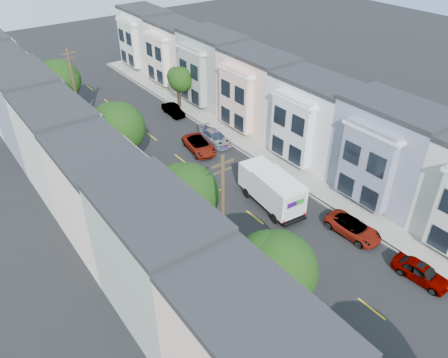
% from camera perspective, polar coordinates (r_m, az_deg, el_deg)
% --- Properties ---
extents(ground, '(160.00, 160.00, 0.00)m').
position_cam_1_polar(ground, '(33.91, 10.66, -10.06)').
color(ground, black).
rests_on(ground, ground).
extents(road_slab, '(12.00, 70.00, 0.02)m').
position_cam_1_polar(road_slab, '(42.97, -3.63, 0.99)').
color(road_slab, black).
rests_on(road_slab, ground).
extents(curb_left, '(0.30, 70.00, 0.15)m').
position_cam_1_polar(curb_left, '(40.58, -10.79, -1.67)').
color(curb_left, gray).
rests_on(curb_left, ground).
extents(curb_right, '(0.30, 70.00, 0.15)m').
position_cam_1_polar(curb_right, '(45.97, 2.68, 3.46)').
color(curb_right, gray).
rests_on(curb_right, ground).
extents(sidewalk_left, '(2.60, 70.00, 0.15)m').
position_cam_1_polar(sidewalk_left, '(40.17, -12.43, -2.29)').
color(sidewalk_left, gray).
rests_on(sidewalk_left, ground).
extents(sidewalk_right, '(2.60, 70.00, 0.15)m').
position_cam_1_polar(sidewalk_right, '(46.70, 3.93, 3.93)').
color(sidewalk_right, gray).
rests_on(sidewalk_right, ground).
extents(centerline, '(0.12, 70.00, 0.01)m').
position_cam_1_polar(centerline, '(42.97, -3.63, 0.98)').
color(centerline, gold).
rests_on(centerline, ground).
extents(townhouse_row_left, '(5.00, 70.00, 8.50)m').
position_cam_1_polar(townhouse_row_left, '(39.26, -17.39, -4.26)').
color(townhouse_row_left, white).
rests_on(townhouse_row_left, ground).
extents(townhouse_row_right, '(5.00, 70.00, 8.50)m').
position_cam_1_polar(townhouse_row_right, '(49.00, 7.36, 5.13)').
color(townhouse_row_right, white).
rests_on(townhouse_row_right, ground).
extents(tree_b, '(4.70, 4.70, 7.31)m').
position_cam_1_polar(tree_b, '(25.59, 6.79, -11.86)').
color(tree_b, black).
rests_on(tree_b, ground).
extents(tree_c, '(4.70, 4.70, 7.11)m').
position_cam_1_polar(tree_c, '(31.54, -4.95, -2.13)').
color(tree_c, black).
rests_on(tree_c, ground).
extents(tree_d, '(4.70, 4.70, 7.88)m').
position_cam_1_polar(tree_d, '(39.91, -13.70, 6.42)').
color(tree_d, black).
rests_on(tree_d, ground).
extents(tree_e, '(4.70, 4.70, 7.54)m').
position_cam_1_polar(tree_e, '(53.75, -20.75, 11.92)').
color(tree_e, black).
rests_on(tree_e, ground).
extents(tree_far_r, '(3.10, 3.10, 5.24)m').
position_cam_1_polar(tree_far_r, '(55.21, -5.74, 12.75)').
color(tree_far_r, black).
rests_on(tree_far_r, ground).
extents(utility_pole_near, '(1.60, 0.26, 10.00)m').
position_cam_1_polar(utility_pole_near, '(28.33, -0.17, -5.67)').
color(utility_pole_near, '#42301E').
rests_on(utility_pole_near, ground).
extents(utility_pole_far, '(1.60, 0.26, 10.00)m').
position_cam_1_polar(utility_pole_far, '(49.00, -18.76, 10.28)').
color(utility_pole_far, '#42301E').
rests_on(utility_pole_far, ground).
extents(fedex_truck, '(2.56, 6.64, 3.19)m').
position_cam_1_polar(fedex_truck, '(37.58, 6.22, -1.20)').
color(fedex_truck, white).
rests_on(fedex_truck, ground).
extents(lead_sedan, '(3.05, 5.22, 1.36)m').
position_cam_1_polar(lead_sedan, '(46.12, -3.25, 4.42)').
color(lead_sedan, black).
rests_on(lead_sedan, ground).
extents(parked_left_c, '(2.04, 4.73, 1.50)m').
position_cam_1_polar(parked_left_c, '(31.21, 3.39, -12.18)').
color(parked_left_c, '#9BA7B3').
rests_on(parked_left_c, ground).
extents(parked_left_d, '(1.85, 4.36, 1.31)m').
position_cam_1_polar(parked_left_d, '(38.31, -7.19, -2.58)').
color(parked_left_d, '#4E0E05').
rests_on(parked_left_d, ground).
extents(parked_right_a, '(1.95, 4.35, 1.37)m').
position_cam_1_polar(parked_right_a, '(34.25, 24.35, -11.02)').
color(parked_right_a, '#393B3E').
rests_on(parked_right_a, ground).
extents(parked_right_b, '(2.37, 4.74, 1.29)m').
position_cam_1_polar(parked_right_b, '(36.39, 16.52, -6.16)').
color(parked_right_b, white).
rests_on(parked_right_b, ground).
extents(parked_right_c, '(1.86, 4.42, 1.32)m').
position_cam_1_polar(parked_right_c, '(47.71, -1.23, 5.49)').
color(parked_right_c, black).
rests_on(parked_right_c, ground).
extents(parked_right_d, '(1.46, 3.82, 1.26)m').
position_cam_1_polar(parked_right_d, '(54.40, -6.65, 8.92)').
color(parked_right_d, black).
rests_on(parked_right_d, ground).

